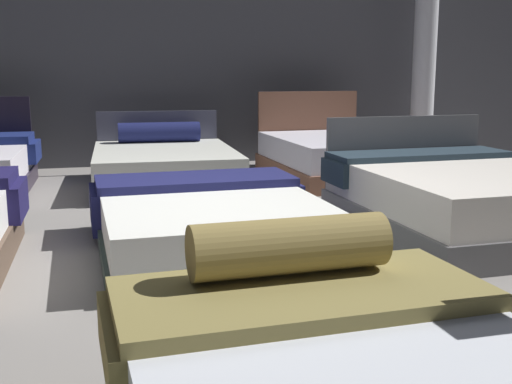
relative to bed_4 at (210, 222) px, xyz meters
The scene contains 7 objects.
ground_plane 0.27m from the bed_4, 104.55° to the right, with size 18.00×18.00×0.02m, color gray.
showroom_back_wall 4.66m from the bed_4, 90.56° to the left, with size 18.00×0.06×3.50m, color #47474C.
bed_4 is the anchor object (origin of this frame).
bed_5 2.07m from the bed_4, ahead, with size 1.72×2.12×0.86m.
bed_7 2.72m from the bed_4, 90.04° to the left, with size 1.68×2.11×0.78m.
bed_8 3.40m from the bed_4, 52.46° to the left, with size 1.52×2.04×1.01m.
support_pillar 5.60m from the bed_4, 44.79° to the left, with size 0.32×0.32×3.50m, color silver.
Camera 1 is at (-0.80, -4.25, 1.28)m, focal length 44.62 mm.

